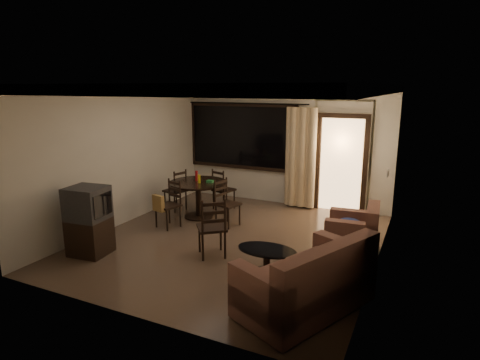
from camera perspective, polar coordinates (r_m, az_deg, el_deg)
The scene contains 12 objects.
ground at distance 7.45m, azimuth -0.98°, elevation -8.65°, with size 5.50×5.50×0.00m, color #7F6651.
room_shell at distance 8.40m, azimuth 8.05°, elevation 6.61°, with size 5.50×6.70×5.50m.
dining_table at distance 8.64m, azimuth -5.92°, elevation -1.34°, with size 1.25×1.25×1.00m.
dining_chair_west at distance 9.30m, azimuth -9.12°, elevation -2.53°, with size 0.52×0.52×0.95m.
dining_chair_east at distance 8.17m, azimuth -1.81°, elevation -4.58°, with size 0.52×0.52×0.95m.
dining_chair_south at distance 8.19m, azimuth -10.24°, elevation -4.58°, with size 0.52×0.55×0.95m.
dining_chair_north at distance 9.27m, azimuth -2.36°, elevation -2.42°, with size 0.52×0.52×0.95m.
tv_cabinet at distance 7.18m, azimuth -20.70°, elevation -5.44°, with size 0.67×0.61×1.16m.
sofa at distance 5.22m, azimuth 9.84°, elevation -14.34°, with size 1.58×1.98×0.94m.
armchair at distance 7.10m, azimuth 16.05°, elevation -7.33°, with size 0.90×0.90×0.84m.
coffee_table at distance 6.14m, azimuth 3.83°, elevation -10.91°, with size 0.91×0.55×0.40m.
side_chair at distance 6.75m, azimuth -3.98°, elevation -8.27°, with size 0.64×0.64×1.03m.
Camera 1 is at (3.08, -6.20, 2.77)m, focal length 30.00 mm.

